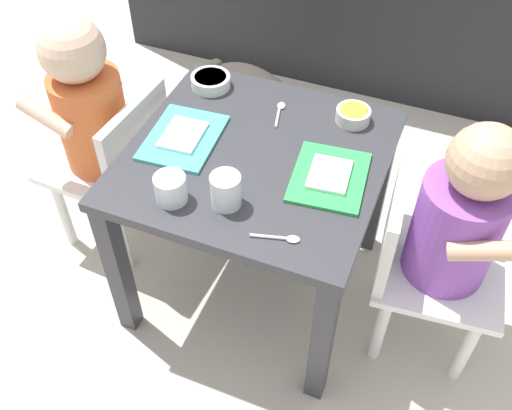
# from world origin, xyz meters

# --- Properties ---
(ground_plane) EXTENTS (7.00, 7.00, 0.00)m
(ground_plane) POSITION_xyz_m (0.00, 0.00, 0.00)
(ground_plane) COLOR beige
(dining_table) EXTENTS (0.57, 0.56, 0.47)m
(dining_table) POSITION_xyz_m (0.00, 0.00, 0.39)
(dining_table) COLOR #333338
(dining_table) RESTS_ON ground
(seated_child_left) EXTENTS (0.30, 0.30, 0.70)m
(seated_child_left) POSITION_xyz_m (-0.45, 0.02, 0.44)
(seated_child_left) COLOR white
(seated_child_left) RESTS_ON ground
(seated_child_right) EXTENTS (0.30, 0.30, 0.68)m
(seated_child_right) POSITION_xyz_m (0.45, 0.00, 0.43)
(seated_child_right) COLOR white
(seated_child_right) RESTS_ON ground
(dog) EXTENTS (0.44, 0.27, 0.29)m
(dog) POSITION_xyz_m (-0.22, 0.56, 0.19)
(dog) COLOR #332D28
(dog) RESTS_ON ground
(food_tray_left) EXTENTS (0.17, 0.22, 0.02)m
(food_tray_left) POSITION_xyz_m (-0.17, -0.01, 0.48)
(food_tray_left) COLOR #4CC6BC
(food_tray_left) RESTS_ON dining_table
(food_tray_right) EXTENTS (0.17, 0.21, 0.02)m
(food_tray_right) POSITION_xyz_m (0.17, -0.01, 0.48)
(food_tray_right) COLOR green
(food_tray_right) RESTS_ON dining_table
(water_cup_left) EXTENTS (0.06, 0.06, 0.07)m
(water_cup_left) POSITION_xyz_m (-0.00, -0.16, 0.51)
(water_cup_left) COLOR white
(water_cup_left) RESTS_ON dining_table
(water_cup_right) EXTENTS (0.07, 0.07, 0.06)m
(water_cup_right) POSITION_xyz_m (-0.11, -0.19, 0.50)
(water_cup_right) COLOR white
(water_cup_right) RESTS_ON dining_table
(veggie_bowl_near) EXTENTS (0.10, 0.10, 0.03)m
(veggie_bowl_near) POSITION_xyz_m (-0.20, 0.20, 0.49)
(veggie_bowl_near) COLOR white
(veggie_bowl_near) RESTS_ON dining_table
(cereal_bowl_left_side) EXTENTS (0.08, 0.08, 0.03)m
(cereal_bowl_left_side) POSITION_xyz_m (0.17, 0.20, 0.49)
(cereal_bowl_left_side) COLOR silver
(cereal_bowl_left_side) RESTS_ON dining_table
(spoon_by_left_tray) EXTENTS (0.04, 0.10, 0.01)m
(spoon_by_left_tray) POSITION_xyz_m (-0.00, 0.16, 0.48)
(spoon_by_left_tray) COLOR silver
(spoon_by_left_tray) RESTS_ON dining_table
(spoon_by_right_tray) EXTENTS (0.10, 0.04, 0.01)m
(spoon_by_right_tray) POSITION_xyz_m (0.14, -0.21, 0.48)
(spoon_by_right_tray) COLOR silver
(spoon_by_right_tray) RESTS_ON dining_table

